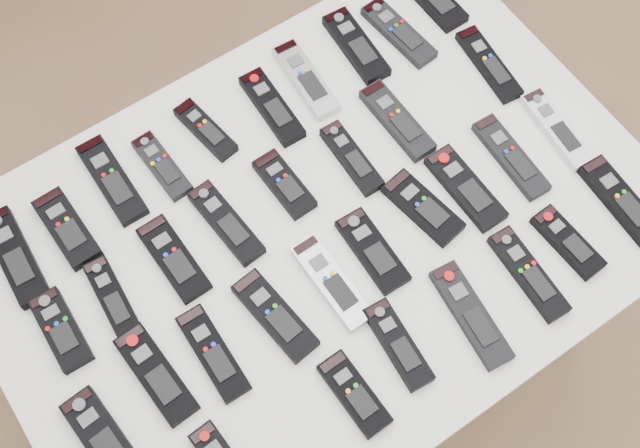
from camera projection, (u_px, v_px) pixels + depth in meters
ground at (320, 309)px, 2.26m from camera, size 4.00×4.00×0.00m
table at (320, 240)px, 1.56m from camera, size 1.25×0.88×0.78m
remote_0 at (15, 257)px, 1.47m from camera, size 0.07×0.20×0.02m
remote_1 at (67, 228)px, 1.49m from camera, size 0.07×0.17×0.02m
remote_2 at (112, 180)px, 1.54m from camera, size 0.06×0.20×0.02m
remote_3 at (162, 166)px, 1.55m from camera, size 0.05×0.16×0.02m
remote_4 at (206, 130)px, 1.58m from camera, size 0.07×0.15×0.02m
remote_5 at (272, 107)px, 1.60m from camera, size 0.06×0.18×0.02m
remote_6 at (306, 80)px, 1.63m from camera, size 0.07×0.19×0.02m
remote_7 at (356, 46)px, 1.66m from camera, size 0.07×0.19×0.02m
remote_8 at (399, 33)px, 1.68m from camera, size 0.07×0.19×0.02m
remote_10 at (61, 330)px, 1.41m from camera, size 0.06×0.15×0.02m
remote_11 at (113, 299)px, 1.44m from camera, size 0.06×0.17×0.02m
remote_12 at (174, 259)px, 1.47m from camera, size 0.06×0.18×0.02m
remote_13 at (226, 223)px, 1.50m from camera, size 0.06×0.18×0.02m
remote_14 at (284, 184)px, 1.53m from camera, size 0.06×0.15×0.02m
remote_15 at (352, 158)px, 1.55m from camera, size 0.05×0.17×0.02m
remote_16 at (397, 121)px, 1.59m from camera, size 0.05×0.19×0.02m
remote_17 at (489, 64)px, 1.65m from camera, size 0.07×0.19×0.02m
remote_18 at (102, 437)px, 1.34m from camera, size 0.07×0.18×0.02m
remote_19 at (156, 374)px, 1.38m from camera, size 0.07×0.19×0.02m
remote_20 at (213, 353)px, 1.40m from camera, size 0.06×0.18×0.02m
remote_21 at (275, 315)px, 1.42m from camera, size 0.08×0.19×0.02m
remote_22 at (332, 282)px, 1.45m from camera, size 0.06×0.19×0.02m
remote_23 at (372, 251)px, 1.48m from camera, size 0.07×0.17×0.02m
remote_24 at (423, 208)px, 1.51m from camera, size 0.09×0.17×0.02m
remote_25 at (465, 188)px, 1.53m from camera, size 0.06×0.18×0.02m
remote_26 at (511, 157)px, 1.56m from camera, size 0.06×0.19×0.02m
remote_27 at (556, 129)px, 1.58m from camera, size 0.07×0.19×0.02m
remote_30 at (354, 394)px, 1.37m from camera, size 0.06×0.15×0.02m
remote_31 at (398, 345)px, 1.40m from camera, size 0.06×0.17×0.02m
remote_32 at (471, 315)px, 1.43m from camera, size 0.08×0.21×0.02m
remote_33 at (528, 274)px, 1.46m from camera, size 0.06×0.19×0.02m
remote_34 at (568, 242)px, 1.48m from camera, size 0.06×0.15×0.02m
remote_35 at (621, 201)px, 1.52m from camera, size 0.07×0.20×0.02m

